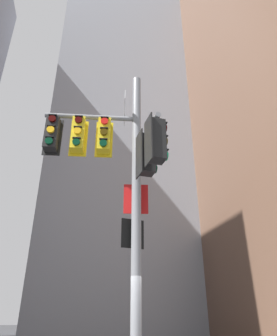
# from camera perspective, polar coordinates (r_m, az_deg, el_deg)

# --- Properties ---
(building_mid_block) EXTENTS (17.68, 17.68, 50.14)m
(building_mid_block) POSITION_cam_1_polar(r_m,az_deg,el_deg) (41.52, -2.20, 8.43)
(building_mid_block) COLOR #9399A3
(building_mid_block) RESTS_ON ground
(signal_pole_assembly) EXTENTS (2.97, 2.51, 8.25)m
(signal_pole_assembly) POSITION_cam_1_polar(r_m,az_deg,el_deg) (7.72, -3.98, -0.11)
(signal_pole_assembly) COLOR gray
(signal_pole_assembly) RESTS_ON ground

